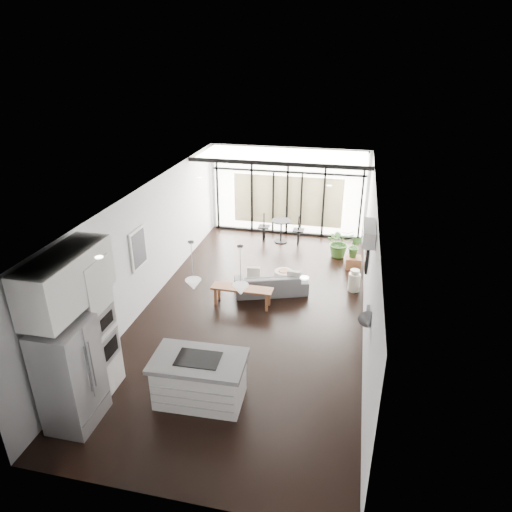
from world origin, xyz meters
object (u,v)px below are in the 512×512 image
at_px(pouf, 284,278).
at_px(island, 200,379).
at_px(fridge, 70,375).
at_px(sofa, 271,280).
at_px(console_bench, 242,296).
at_px(milk_can, 354,280).
at_px(tv, 367,251).

bearing_deg(pouf, island, -99.06).
xyz_separation_m(fridge, pouf, (2.51, 5.36, -0.72)).
height_order(fridge, sofa, fridge).
distance_m(island, console_bench, 3.25).
relative_size(fridge, milk_can, 3.18).
bearing_deg(tv, sofa, -177.98).
height_order(console_bench, pouf, console_bench).
height_order(island, console_bench, island).
height_order(sofa, pouf, sofa).
xyz_separation_m(island, pouf, (0.71, 4.48, -0.24)).
bearing_deg(tv, milk_can, 114.18).
distance_m(pouf, milk_can, 1.78).
xyz_separation_m(pouf, tv, (1.98, -0.41, 1.11)).
bearing_deg(console_bench, sofa, 54.94).
bearing_deg(fridge, console_bench, 67.22).
distance_m(fridge, sofa, 5.41).
height_order(pouf, milk_can, milk_can).
distance_m(sofa, pouf, 0.57).
xyz_separation_m(sofa, console_bench, (-0.55, -0.75, -0.12)).
xyz_separation_m(sofa, tv, (2.22, 0.08, 0.95)).
relative_size(pouf, milk_can, 0.82).
bearing_deg(tv, fridge, -132.24).
xyz_separation_m(console_bench, milk_can, (2.55, 1.30, 0.05)).
bearing_deg(island, sofa, 81.13).
distance_m(island, pouf, 4.55).
distance_m(milk_can, tv, 1.14).
bearing_deg(sofa, tv, 163.36).
bearing_deg(sofa, island, 64.50).
height_order(sofa, milk_can, sofa).
relative_size(fridge, tv, 1.66).
relative_size(island, tv, 1.43).
distance_m(sofa, tv, 2.41).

